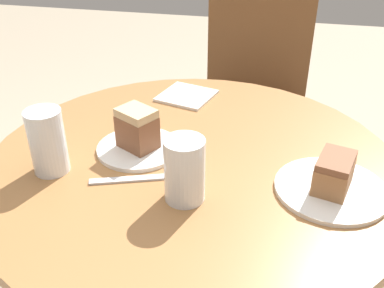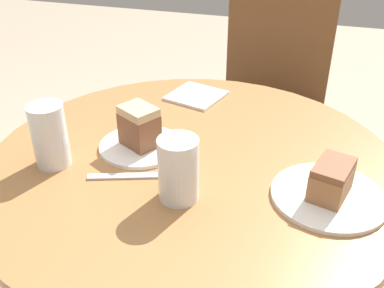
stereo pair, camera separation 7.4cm
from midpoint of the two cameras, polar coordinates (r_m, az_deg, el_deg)
name	(u,v)px [view 1 (the left image)]	position (r m, az deg, el deg)	size (l,w,h in m)	color
table	(192,228)	(1.18, -1.83, -10.66)	(0.97, 0.97, 0.75)	#9E6B3D
chair	(251,102)	(1.91, 6.37, 5.35)	(0.48, 0.48, 0.99)	brown
plate_near	(139,148)	(1.09, -8.73, -0.56)	(0.20, 0.20, 0.01)	silver
plate_far	(331,189)	(0.98, 15.16, -5.61)	(0.23, 0.23, 0.01)	silver
cake_slice_near	(137,128)	(1.07, -8.96, 1.93)	(0.11, 0.10, 0.10)	brown
cake_slice_far	(334,173)	(0.95, 15.50, -3.59)	(0.09, 0.11, 0.07)	#9E6B42
glass_lemonade	(185,172)	(0.89, -3.33, -3.65)	(0.08, 0.08, 0.14)	beige
glass_water	(48,145)	(1.04, -19.77, -0.19)	(0.08, 0.08, 0.15)	silver
napkin_stack	(187,96)	(1.35, -2.25, 6.13)	(0.18, 0.18, 0.01)	silver
fork	(130,179)	(0.99, -10.05, -4.48)	(0.17, 0.08, 0.00)	silver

